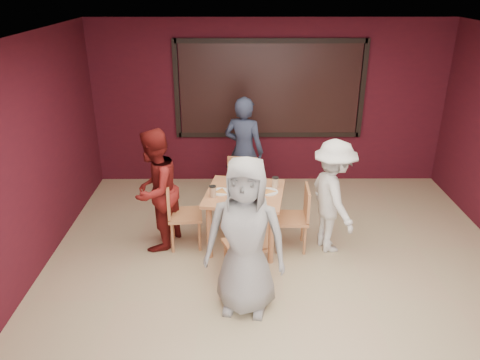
{
  "coord_description": "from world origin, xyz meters",
  "views": [
    {
      "loc": [
        -0.54,
        -4.32,
        3.39
      ],
      "look_at": [
        -0.51,
        1.24,
        0.96
      ],
      "focal_mm": 35.0,
      "sensor_mm": 36.0,
      "label": 1
    }
  ],
  "objects_px": {
    "chair_back": "(241,185)",
    "chair_right": "(297,214)",
    "diner_left": "(155,190)",
    "chair_left": "(179,211)",
    "dining_table": "(244,199)",
    "diner_front": "(245,237)",
    "chair_front": "(246,244)",
    "diner_right": "(333,197)",
    "diner_back": "(244,151)"
  },
  "relations": [
    {
      "from": "chair_back",
      "to": "chair_right",
      "type": "relative_size",
      "value": 1.05
    },
    {
      "from": "diner_left",
      "to": "chair_left",
      "type": "bearing_deg",
      "value": 108.28
    },
    {
      "from": "dining_table",
      "to": "chair_left",
      "type": "relative_size",
      "value": 1.24
    },
    {
      "from": "diner_front",
      "to": "chair_front",
      "type": "bearing_deg",
      "value": 97.82
    },
    {
      "from": "diner_front",
      "to": "chair_back",
      "type": "bearing_deg",
      "value": 100.96
    },
    {
      "from": "diner_right",
      "to": "diner_front",
      "type": "bearing_deg",
      "value": 122.06
    },
    {
      "from": "chair_front",
      "to": "chair_right",
      "type": "distance_m",
      "value": 1.01
    },
    {
      "from": "chair_front",
      "to": "chair_back",
      "type": "xyz_separation_m",
      "value": [
        -0.05,
        1.63,
        0.02
      ]
    },
    {
      "from": "dining_table",
      "to": "chair_right",
      "type": "distance_m",
      "value": 0.73
    },
    {
      "from": "chair_left",
      "to": "diner_back",
      "type": "bearing_deg",
      "value": 56.97
    },
    {
      "from": "chair_left",
      "to": "diner_front",
      "type": "relative_size",
      "value": 0.52
    },
    {
      "from": "chair_front",
      "to": "chair_back",
      "type": "bearing_deg",
      "value": 91.67
    },
    {
      "from": "chair_back",
      "to": "diner_back",
      "type": "height_order",
      "value": "diner_back"
    },
    {
      "from": "diner_left",
      "to": "diner_right",
      "type": "bearing_deg",
      "value": 107.09
    },
    {
      "from": "diner_back",
      "to": "diner_right",
      "type": "distance_m",
      "value": 1.83
    },
    {
      "from": "dining_table",
      "to": "diner_left",
      "type": "xyz_separation_m",
      "value": [
        -1.17,
        -0.02,
        0.13
      ]
    },
    {
      "from": "chair_front",
      "to": "diner_right",
      "type": "xyz_separation_m",
      "value": [
        1.14,
        0.74,
        0.26
      ]
    },
    {
      "from": "chair_front",
      "to": "chair_left",
      "type": "relative_size",
      "value": 0.98
    },
    {
      "from": "diner_left",
      "to": "diner_back",
      "type": "bearing_deg",
      "value": 158.0
    },
    {
      "from": "diner_back",
      "to": "chair_right",
      "type": "bearing_deg",
      "value": 135.54
    },
    {
      "from": "dining_table",
      "to": "diner_front",
      "type": "distance_m",
      "value": 1.35
    },
    {
      "from": "chair_back",
      "to": "diner_back",
      "type": "relative_size",
      "value": 0.53
    },
    {
      "from": "dining_table",
      "to": "diner_front",
      "type": "height_order",
      "value": "diner_front"
    },
    {
      "from": "chair_right",
      "to": "diner_right",
      "type": "distance_m",
      "value": 0.52
    },
    {
      "from": "chair_left",
      "to": "chair_right",
      "type": "distance_m",
      "value": 1.57
    },
    {
      "from": "chair_right",
      "to": "diner_back",
      "type": "distance_m",
      "value": 1.63
    },
    {
      "from": "chair_left",
      "to": "diner_front",
      "type": "bearing_deg",
      "value": -56.66
    },
    {
      "from": "chair_right",
      "to": "diner_right",
      "type": "height_order",
      "value": "diner_right"
    },
    {
      "from": "chair_back",
      "to": "chair_left",
      "type": "xyz_separation_m",
      "value": [
        -0.84,
        -0.82,
        -0.01
      ]
    },
    {
      "from": "chair_right",
      "to": "diner_right",
      "type": "relative_size",
      "value": 0.58
    },
    {
      "from": "diner_front",
      "to": "chair_right",
      "type": "bearing_deg",
      "value": 70.53
    },
    {
      "from": "chair_left",
      "to": "chair_right",
      "type": "xyz_separation_m",
      "value": [
        1.57,
        -0.07,
        -0.02
      ]
    },
    {
      "from": "chair_back",
      "to": "diner_right",
      "type": "distance_m",
      "value": 1.5
    },
    {
      "from": "chair_left",
      "to": "chair_front",
      "type": "bearing_deg",
      "value": -42.82
    },
    {
      "from": "diner_front",
      "to": "chair_left",
      "type": "bearing_deg",
      "value": 133.57
    },
    {
      "from": "chair_front",
      "to": "chair_back",
      "type": "relative_size",
      "value": 0.96
    },
    {
      "from": "chair_left",
      "to": "diner_right",
      "type": "bearing_deg",
      "value": -2.25
    },
    {
      "from": "chair_front",
      "to": "diner_back",
      "type": "xyz_separation_m",
      "value": [
        -0.0,
        2.17,
        0.36
      ]
    },
    {
      "from": "diner_back",
      "to": "diner_left",
      "type": "distance_m",
      "value": 1.79
    },
    {
      "from": "dining_table",
      "to": "diner_back",
      "type": "bearing_deg",
      "value": 89.66
    },
    {
      "from": "chair_front",
      "to": "diner_front",
      "type": "xyz_separation_m",
      "value": [
        -0.02,
        -0.49,
        0.38
      ]
    },
    {
      "from": "chair_front",
      "to": "chair_back",
      "type": "height_order",
      "value": "chair_back"
    },
    {
      "from": "diner_left",
      "to": "diner_right",
      "type": "relative_size",
      "value": 1.08
    },
    {
      "from": "diner_right",
      "to": "dining_table",
      "type": "bearing_deg",
      "value": 70.22
    },
    {
      "from": "dining_table",
      "to": "diner_back",
      "type": "relative_size",
      "value": 0.66
    },
    {
      "from": "dining_table",
      "to": "chair_back",
      "type": "xyz_separation_m",
      "value": [
        -0.04,
        0.79,
        -0.16
      ]
    },
    {
      "from": "dining_table",
      "to": "chair_front",
      "type": "bearing_deg",
      "value": -89.25
    },
    {
      "from": "dining_table",
      "to": "diner_front",
      "type": "xyz_separation_m",
      "value": [
        -0.01,
        -1.33,
        0.2
      ]
    },
    {
      "from": "chair_right",
      "to": "diner_left",
      "type": "bearing_deg",
      "value": 177.67
    },
    {
      "from": "chair_left",
      "to": "diner_front",
      "type": "height_order",
      "value": "diner_front"
    }
  ]
}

